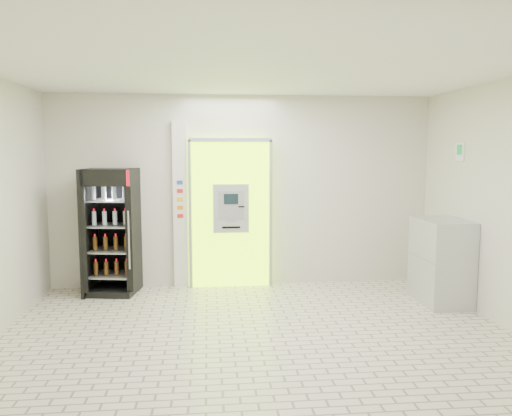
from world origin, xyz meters
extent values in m
plane|color=beige|center=(0.00, 0.00, 0.00)|extent=(6.00, 6.00, 0.00)
plane|color=beige|center=(0.00, 2.50, 1.50)|extent=(6.00, 0.00, 6.00)
plane|color=beige|center=(0.00, -2.50, 1.50)|extent=(6.00, 0.00, 6.00)
plane|color=white|center=(0.00, 0.00, 3.00)|extent=(6.00, 6.00, 0.00)
cube|color=#9BEE05|center=(-0.20, 2.43, 1.15)|extent=(1.20, 0.12, 2.30)
cube|color=gray|center=(-0.20, 2.36, 2.30)|extent=(1.28, 0.04, 0.06)
cube|color=gray|center=(-0.83, 2.36, 1.15)|extent=(0.04, 0.04, 2.30)
cube|color=gray|center=(0.43, 2.36, 1.15)|extent=(0.04, 0.04, 2.30)
cube|color=black|center=(-0.10, 2.38, 0.50)|extent=(0.62, 0.01, 0.67)
cube|color=black|center=(-0.54, 2.38, 1.98)|extent=(0.22, 0.01, 0.18)
cube|color=#B2B5BA|center=(-0.20, 2.32, 1.25)|extent=(0.55, 0.12, 0.75)
cube|color=black|center=(-0.20, 2.25, 1.40)|extent=(0.22, 0.01, 0.16)
cube|color=gray|center=(-0.20, 2.25, 1.12)|extent=(0.16, 0.01, 0.12)
cube|color=black|center=(-0.04, 2.25, 1.28)|extent=(0.09, 0.01, 0.02)
cube|color=black|center=(-0.20, 2.25, 0.96)|extent=(0.28, 0.01, 0.03)
cube|color=silver|center=(-0.98, 2.45, 1.30)|extent=(0.22, 0.10, 2.60)
cube|color=#193FB2|center=(-0.98, 2.40, 1.65)|extent=(0.09, 0.01, 0.06)
cube|color=red|center=(-0.98, 2.40, 1.52)|extent=(0.09, 0.01, 0.06)
cube|color=yellow|center=(-0.98, 2.40, 1.39)|extent=(0.09, 0.01, 0.06)
cube|color=orange|center=(-0.98, 2.40, 1.26)|extent=(0.09, 0.01, 0.06)
cube|color=red|center=(-0.98, 2.40, 1.13)|extent=(0.09, 0.01, 0.06)
cube|color=black|center=(-1.99, 2.17, 0.94)|extent=(0.79, 0.74, 1.87)
cube|color=black|center=(-1.99, 2.47, 0.94)|extent=(0.70, 0.16, 1.87)
cube|color=red|center=(-1.99, 1.86, 1.75)|extent=(0.68, 0.12, 0.22)
cube|color=white|center=(-1.99, 1.85, 1.75)|extent=(0.39, 0.07, 0.07)
cube|color=black|center=(-1.99, 2.17, 0.05)|extent=(0.79, 0.74, 0.09)
cylinder|color=gray|center=(-1.68, 1.83, 0.86)|extent=(0.03, 0.03, 0.84)
cube|color=gray|center=(-1.99, 2.17, 0.28)|extent=(0.67, 0.63, 0.02)
cube|color=gray|center=(-1.99, 2.17, 0.66)|extent=(0.67, 0.63, 0.02)
cube|color=gray|center=(-1.99, 2.17, 1.03)|extent=(0.67, 0.63, 0.02)
cube|color=gray|center=(-1.99, 2.17, 1.41)|extent=(0.67, 0.63, 0.02)
cube|color=#B2B5BA|center=(2.69, 1.23, 0.59)|extent=(0.59, 0.89, 1.18)
cube|color=gray|center=(2.40, 1.23, 0.65)|extent=(0.01, 0.87, 0.01)
cube|color=white|center=(2.99, 1.40, 2.12)|extent=(0.02, 0.22, 0.26)
cube|color=#0D943D|center=(2.98, 1.40, 2.15)|extent=(0.00, 0.14, 0.14)
camera|label=1|loc=(-0.55, -5.34, 2.12)|focal=35.00mm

